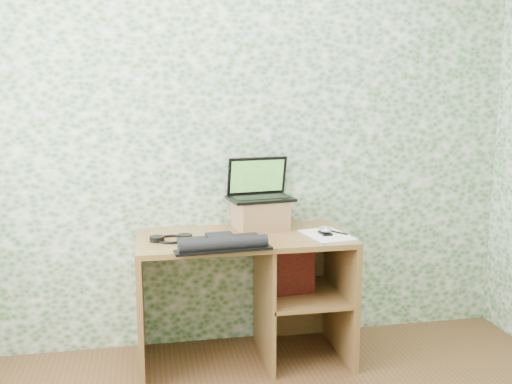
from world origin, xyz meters
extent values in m
plane|color=white|center=(0.00, 1.75, 1.30)|extent=(3.50, 0.00, 3.50)
cube|color=brown|center=(0.00, 1.44, 0.73)|extent=(1.20, 0.60, 0.03)
cube|color=brown|center=(-0.58, 1.44, 0.36)|extent=(0.03, 0.60, 0.72)
cube|color=brown|center=(0.58, 1.44, 0.36)|extent=(0.03, 0.60, 0.72)
cube|color=brown|center=(0.12, 1.44, 0.36)|extent=(0.02, 0.56, 0.72)
cube|color=brown|center=(0.35, 1.44, 0.38)|extent=(0.46, 0.56, 0.02)
cube|color=brown|center=(0.36, 1.73, 0.36)|extent=(0.48, 0.02, 0.72)
cube|color=#926141|center=(0.13, 1.58, 0.84)|extent=(0.32, 0.28, 0.17)
cube|color=black|center=(0.13, 1.58, 0.93)|extent=(0.40, 0.30, 0.02)
cube|color=black|center=(0.13, 1.58, 0.94)|extent=(0.33, 0.18, 0.00)
cube|color=black|center=(0.13, 1.69, 1.06)|extent=(0.37, 0.11, 0.23)
cube|color=#25631C|center=(0.13, 1.68, 1.05)|extent=(0.33, 0.09, 0.19)
cube|color=black|center=(-0.15, 1.27, 0.77)|extent=(0.46, 0.20, 0.04)
cube|color=black|center=(-0.15, 1.27, 0.78)|extent=(0.15, 0.15, 0.06)
cylinder|color=black|center=(-0.15, 1.15, 0.79)|extent=(0.47, 0.11, 0.07)
cube|color=black|center=(-0.15, 1.15, 0.76)|extent=(0.51, 0.15, 0.01)
torus|color=black|center=(-0.41, 1.41, 0.76)|extent=(0.18, 0.18, 0.01)
cylinder|color=black|center=(-0.48, 1.40, 0.76)|extent=(0.08, 0.08, 0.03)
cylinder|color=black|center=(-0.33, 1.42, 0.76)|extent=(0.08, 0.08, 0.03)
cube|color=silver|center=(0.46, 1.32, 0.76)|extent=(0.27, 0.35, 0.01)
ellipsoid|color=#BBBBBD|center=(0.45, 1.33, 0.78)|extent=(0.07, 0.11, 0.04)
cylinder|color=black|center=(0.52, 1.35, 0.77)|extent=(0.09, 0.14, 0.01)
cube|color=maroon|center=(0.28, 1.44, 0.55)|extent=(0.28, 0.12, 0.33)
camera|label=1|loc=(-0.53, -1.66, 1.55)|focal=40.00mm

